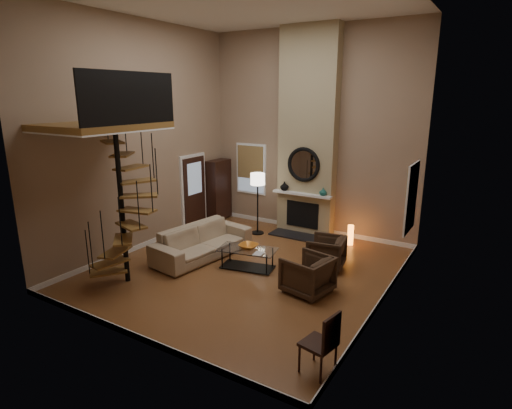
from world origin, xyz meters
The scene contains 33 objects.
ground centered at (0.00, 0.00, -0.01)m, with size 6.00×6.50×0.01m, color #925B2F.
back_wall centered at (0.00, 3.25, 2.75)m, with size 6.00×0.02×5.50m, color #977B61.
front_wall centered at (0.00, -3.25, 2.75)m, with size 6.00×0.02×5.50m, color #977B61.
left_wall centered at (-3.00, 0.00, 2.75)m, with size 0.02×6.50×5.50m, color #977B61.
right_wall centered at (3.00, 0.00, 2.75)m, with size 0.02×6.50×5.50m, color #977B61.
ceiling centered at (0.00, 0.00, 5.50)m, with size 6.00×6.50×0.01m, color silver.
baseboard_back centered at (0.00, 3.24, 0.06)m, with size 6.00×0.02×0.12m, color white.
baseboard_front centered at (0.00, -3.24, 0.06)m, with size 6.00×0.02×0.12m, color white.
baseboard_left centered at (-2.99, 0.00, 0.06)m, with size 0.02×6.50×0.12m, color white.
baseboard_right centered at (2.99, 0.00, 0.06)m, with size 0.02×6.50×0.12m, color white.
chimney_breast centered at (0.00, 3.06, 2.75)m, with size 1.60×0.38×5.50m, color #9D8D66.
hearth centered at (0.00, 2.57, 0.02)m, with size 1.50×0.60×0.04m, color black.
firebox centered at (0.00, 2.86, 0.55)m, with size 0.95×0.02×0.72m, color black.
mantel centered at (0.00, 2.78, 1.15)m, with size 1.70×0.18×0.06m, color white.
mirror_frame centered at (0.00, 2.84, 1.95)m, with size 0.94×0.94×0.10m, color black.
mirror_disc centered at (0.00, 2.85, 1.95)m, with size 0.80×0.80×0.01m, color white.
vase_left centered at (-0.55, 2.82, 1.30)m, with size 0.24×0.24×0.25m, color black.
vase_right centered at (0.60, 2.82, 1.28)m, with size 0.20×0.20×0.21m, color #18544B.
window_back centered at (-1.90, 3.22, 1.62)m, with size 1.02×0.06×1.52m.
window_right centered at (2.97, 2.00, 1.63)m, with size 0.06×1.02×1.52m.
entry_door centered at (-2.95, 1.80, 1.05)m, with size 0.10×1.05×2.16m.
loft centered at (-2.04, -1.80, 3.24)m, with size 1.70×2.20×1.09m.
spiral_stair centered at (-1.78, -1.79, 1.78)m, with size 1.47×1.47×4.06m.
hutch centered at (-2.79, 2.78, 0.95)m, with size 0.38×0.81×1.81m, color black.
sofa centered at (-1.29, 0.07, 0.40)m, with size 2.51×0.98×0.73m, color tan.
armchair_near centered at (1.54, 1.04, 0.35)m, with size 0.77×0.79×0.72m, color #3A281A.
armchair_far centered at (1.68, -0.31, 0.35)m, with size 0.83×0.86×0.78m, color #3A281A.
coffee_table centered at (-0.02, 0.06, 0.28)m, with size 1.38×0.89×0.47m.
bowl centered at (-0.02, 0.11, 0.50)m, with size 0.41×0.41×0.10m, color orange.
book centered at (0.33, -0.09, 0.46)m, with size 0.19×0.26×0.03m, color gray.
floor_lamp centered at (-1.07, 2.23, 1.41)m, with size 0.39×0.39×1.71m.
accent_lamp centered at (1.45, 2.71, 0.25)m, with size 0.15×0.15×0.54m, color orange.
side_chair centered at (2.84, -2.49, 0.53)m, with size 0.51×0.50×0.94m.
Camera 1 is at (4.66, -7.23, 3.78)m, focal length 29.18 mm.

